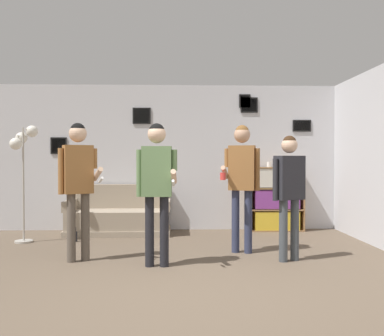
{
  "coord_description": "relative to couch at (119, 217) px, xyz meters",
  "views": [
    {
      "loc": [
        -0.07,
        -4.0,
        1.31
      ],
      "look_at": [
        0.13,
        1.99,
        1.19
      ],
      "focal_mm": 40.0,
      "sensor_mm": 36.0,
      "label": 1
    }
  ],
  "objects": [
    {
      "name": "person_spectator_near_bookshelf",
      "position": [
        2.48,
        -2.14,
        0.7
      ],
      "size": [
        0.47,
        0.32,
        1.62
      ],
      "color": "#3D4247",
      "rests_on": "ground_plane"
    },
    {
      "name": "person_player_foreground_center",
      "position": [
        0.79,
        -2.37,
        0.8
      ],
      "size": [
        0.5,
        0.48,
        1.76
      ],
      "color": "black",
      "rests_on": "ground_plane"
    },
    {
      "name": "bookshelf",
      "position": [
        2.85,
        0.2,
        0.3
      ],
      "size": [
        1.0,
        0.3,
        1.17
      ],
      "color": "olive",
      "rests_on": "ground_plane"
    },
    {
      "name": "bottle_on_floor",
      "position": [
        -0.6,
        -0.74,
        -0.2
      ],
      "size": [
        0.07,
        0.07,
        0.23
      ],
      "color": "black",
      "rests_on": "ground_plane"
    },
    {
      "name": "floor_lamp",
      "position": [
        -1.4,
        -0.77,
        1.16
      ],
      "size": [
        0.4,
        0.43,
        1.85
      ],
      "color": "#ADA89E",
      "rests_on": "ground_plane"
    },
    {
      "name": "drinking_cup",
      "position": [
        2.72,
        0.2,
        0.94
      ],
      "size": [
        0.07,
        0.07,
        0.1
      ],
      "color": "white",
      "rests_on": "bookshelf"
    },
    {
      "name": "couch",
      "position": [
        0.0,
        0.0,
        0.0
      ],
      "size": [
        1.81,
        0.8,
        0.86
      ],
      "color": "gray",
      "rests_on": "ground_plane"
    },
    {
      "name": "person_player_foreground_left",
      "position": [
        -0.24,
        -2.07,
        0.82
      ],
      "size": [
        0.6,
        0.41,
        1.78
      ],
      "color": "brown",
      "rests_on": "ground_plane"
    },
    {
      "name": "ground_plane",
      "position": [
        1.11,
        -3.6,
        -0.29
      ],
      "size": [
        20.0,
        20.0,
        0.0
      ],
      "primitive_type": "plane",
      "color": "brown"
    },
    {
      "name": "wall_back",
      "position": [
        1.11,
        0.42,
        1.07
      ],
      "size": [
        8.19,
        0.08,
        2.7
      ],
      "color": "silver",
      "rests_on": "ground_plane"
    },
    {
      "name": "person_watcher_holding_cup",
      "position": [
        1.94,
        -1.63,
        0.83
      ],
      "size": [
        0.57,
        0.4,
        1.8
      ],
      "color": "#2D334C",
      "rests_on": "ground_plane"
    }
  ]
}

